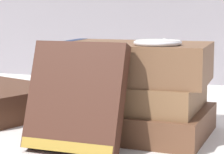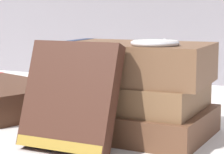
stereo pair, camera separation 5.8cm
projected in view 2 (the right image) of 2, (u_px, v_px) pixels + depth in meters
name	position (u px, v px, depth m)	size (l,w,h in m)	color
ground_plane	(117.00, 138.00, 0.59)	(3.00, 3.00, 0.00)	silver
book_flat_bottom	(123.00, 119.00, 0.62)	(0.22, 0.15, 0.04)	brown
book_flat_middle	(119.00, 93.00, 0.62)	(0.19, 0.13, 0.04)	brown
book_flat_top	(129.00, 62.00, 0.60)	(0.20, 0.13, 0.05)	brown
book_leaning_front	(69.00, 101.00, 0.53)	(0.11, 0.06, 0.12)	#422319
pocket_watch	(156.00, 43.00, 0.56)	(0.06, 0.06, 0.01)	silver
reading_glasses	(130.00, 107.00, 0.77)	(0.10, 0.05, 0.00)	#ADADB2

